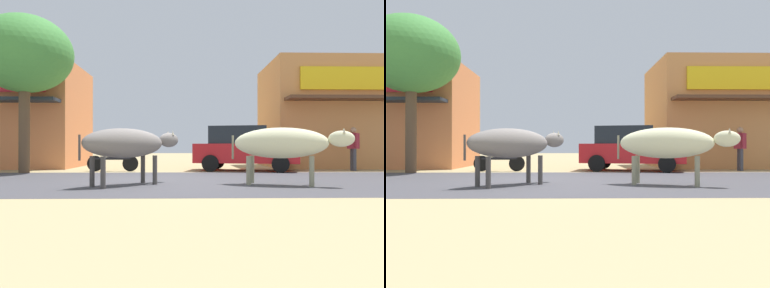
# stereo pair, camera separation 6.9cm
# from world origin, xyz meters

# --- Properties ---
(ground) EXTENTS (80.00, 80.00, 0.00)m
(ground) POSITION_xyz_m (0.00, 0.00, 0.00)
(ground) COLOR tan
(asphalt_road) EXTENTS (72.00, 6.44, 0.00)m
(asphalt_road) POSITION_xyz_m (0.00, 0.00, 0.00)
(asphalt_road) COLOR #47454B
(asphalt_road) RESTS_ON ground
(storefront_right_club) EXTENTS (7.68, 5.35, 4.58)m
(storefront_right_club) POSITION_xyz_m (8.33, 7.03, 2.30)
(storefront_right_club) COLOR #D38A4C
(storefront_right_club) RESTS_ON ground
(roadside_tree) EXTENTS (3.28, 3.28, 5.38)m
(roadside_tree) POSITION_xyz_m (-4.75, 3.23, 4.03)
(roadside_tree) COLOR brown
(roadside_tree) RESTS_ON ground
(parked_hatchback_car) EXTENTS (4.02, 2.53, 1.64)m
(parked_hatchback_car) POSITION_xyz_m (2.94, 4.12, 0.84)
(parked_hatchback_car) COLOR red
(parked_hatchback_car) RESTS_ON ground
(parked_motorcycle) EXTENTS (1.84, 0.24, 1.03)m
(parked_motorcycle) POSITION_xyz_m (-1.83, 3.88, 0.46)
(parked_motorcycle) COLOR black
(parked_motorcycle) RESTS_ON ground
(cow_near_brown) EXTENTS (2.31, 2.07, 1.31)m
(cow_near_brown) POSITION_xyz_m (-0.61, -1.06, 0.96)
(cow_near_brown) COLOR slate
(cow_near_brown) RESTS_ON ground
(cow_far_dark) EXTENTS (2.69, 1.38, 1.34)m
(cow_far_dark) POSITION_xyz_m (3.00, -1.07, 0.97)
(cow_far_dark) COLOR beige
(cow_far_dark) RESTS_ON ground
(pedestrian_by_shop) EXTENTS (0.48, 0.61, 1.61)m
(pedestrian_by_shop) POSITION_xyz_m (6.98, 3.98, 0.94)
(pedestrian_by_shop) COLOR #3F3F47
(pedestrian_by_shop) RESTS_ON ground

